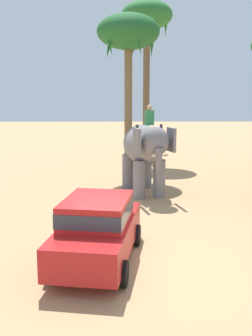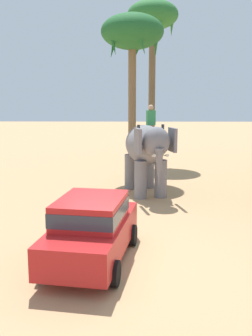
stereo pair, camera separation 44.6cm
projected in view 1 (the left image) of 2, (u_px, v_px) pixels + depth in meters
The scene contains 5 objects.
ground_plane at pixel (120, 263), 10.11m from camera, with size 120.00×120.00×0.00m, color tan.
car_sedan_foreground at pixel (98, 227), 10.04m from camera, with size 2.35×4.32×1.70m.
elephant_with_mahout at pixel (145, 149), 17.05m from camera, with size 2.35×4.01×3.88m.
palm_tree_behind_elephant at pixel (128, 37), 20.08m from camera, with size 3.20×3.20×8.36m.
palm_tree_near_hut at pixel (147, 22), 24.78m from camera, with size 3.20×3.20×10.15m.
Camera 1 is at (0.01, -9.53, 4.18)m, focal length 42.33 mm.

